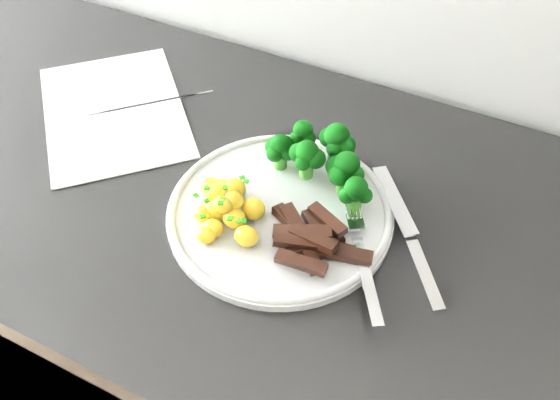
{
  "coord_description": "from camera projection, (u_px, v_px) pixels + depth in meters",
  "views": [
    {
      "loc": [
        0.38,
        1.19,
        1.51
      ],
      "look_at": [
        0.15,
        1.65,
        0.95
      ],
      "focal_mm": 38.35,
      "sensor_mm": 36.0,
      "label": 1
    }
  ],
  "objects": [
    {
      "name": "potatoes",
      "position": [
        226.0,
        208.0,
        0.76
      ],
      "size": [
        0.11,
        0.11,
        0.04
      ],
      "color": "gold",
      "rests_on": "plate"
    },
    {
      "name": "fork",
      "position": [
        363.0,
        259.0,
        0.71
      ],
      "size": [
        0.12,
        0.18,
        0.02
      ],
      "color": "silver",
      "rests_on": "plate"
    },
    {
      "name": "beef_strips",
      "position": [
        313.0,
        240.0,
        0.73
      ],
      "size": [
        0.15,
        0.1,
        0.03
      ],
      "color": "black",
      "rests_on": "plate"
    },
    {
      "name": "knife",
      "position": [
        414.0,
        250.0,
        0.73
      ],
      "size": [
        0.16,
        0.19,
        0.02
      ],
      "color": "silver",
      "rests_on": "plate"
    },
    {
      "name": "recipe_paper",
      "position": [
        114.0,
        111.0,
        0.93
      ],
      "size": [
        0.35,
        0.35,
        0.0
      ],
      "color": "white",
      "rests_on": "counter"
    },
    {
      "name": "plate",
      "position": [
        280.0,
        211.0,
        0.78
      ],
      "size": [
        0.29,
        0.29,
        0.02
      ],
      "color": "white",
      "rests_on": "counter"
    },
    {
      "name": "counter",
      "position": [
        243.0,
        354.0,
        1.15
      ],
      "size": [
        2.45,
        0.61,
        0.92
      ],
      "color": "black",
      "rests_on": "ground"
    },
    {
      "name": "broccoli",
      "position": [
        324.0,
        156.0,
        0.78
      ],
      "size": [
        0.17,
        0.11,
        0.07
      ],
      "color": "#2C681C",
      "rests_on": "plate"
    }
  ]
}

